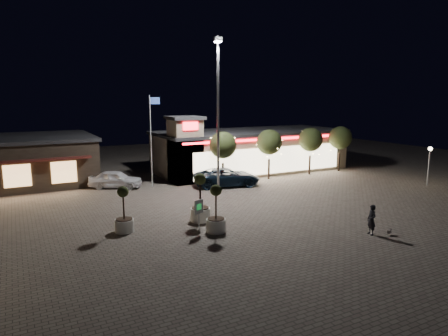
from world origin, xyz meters
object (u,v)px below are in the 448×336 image
planter_mid (216,217)px  planter_left (124,218)px  white_sedan (116,179)px  valet_sign (199,209)px  pickup_truck (227,177)px  pedestrian (372,220)px

planter_mid → planter_left: bearing=152.2°
white_sedan → valet_sign: size_ratio=2.31×
planter_mid → valet_sign: (-0.90, 0.43, 0.49)m
planter_mid → pickup_truck: bearing=58.8°
white_sedan → planter_left: 12.04m
valet_sign → planter_left: bearing=151.7°
planter_mid → valet_sign: size_ratio=1.46×
pickup_truck → pedestrian: (1.32, -15.09, 0.07)m
pedestrian → planter_mid: bearing=-107.9°
white_sedan → pedestrian: size_ratio=2.56×
planter_mid → valet_sign: bearing=154.4°
valet_sign → pedestrian: bearing=-30.4°
pedestrian → valet_sign: bearing=-107.4°
pickup_truck → planter_mid: size_ratio=2.06×
planter_left → pedestrian: bearing=-29.7°
planter_left → valet_sign: (3.86, -2.08, 0.52)m
planter_mid → valet_sign: planter_mid is taller
pickup_truck → valet_sign: size_ratio=3.00×
pickup_truck → white_sedan: pickup_truck is taller
planter_left → planter_mid: 5.38m
planter_left → planter_mid: bearing=-27.8°
pedestrian → planter_mid: 8.95m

